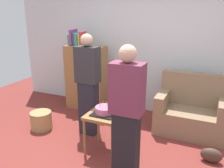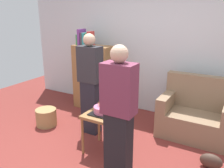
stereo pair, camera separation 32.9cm
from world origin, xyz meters
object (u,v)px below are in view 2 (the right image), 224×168
birthday_cake (103,110)px  wicker_basket (46,117)px  couch (196,115)px  person_blowing_candles (90,84)px  person_holding_cake (119,117)px  bookshelf (93,76)px  handbag (211,161)px  side_table (103,119)px

birthday_cake → wicker_basket: 1.41m
birthday_cake → couch: bearing=47.7°
person_blowing_candles → person_holding_cake: same height
person_holding_cake → birthday_cake: bearing=-26.6°
birthday_cake → person_blowing_candles: (-0.48, 0.39, 0.20)m
person_blowing_candles → person_holding_cake: bearing=-35.7°
bookshelf → person_blowing_candles: bearing=-57.7°
bookshelf → birthday_cake: size_ratio=5.03×
couch → person_blowing_candles: person_blowing_candles is taller
couch → handbag: couch is taller
person_blowing_candles → birthday_cake: bearing=-33.9°
handbag → wicker_basket: bearing=-176.5°
couch → birthday_cake: couch is taller
birthday_cake → wicker_basket: size_ratio=0.89×
wicker_basket → handbag: size_ratio=1.29×
couch → person_holding_cake: (-0.55, -1.60, 0.49)m
birthday_cake → person_holding_cake: bearing=-42.9°
birthday_cake → person_blowing_candles: 0.65m
person_holding_cake → wicker_basket: size_ratio=4.53×
couch → person_blowing_candles: (-1.52, -0.75, 0.49)m
side_table → handbag: (1.41, 0.35, -0.40)m
wicker_basket → birthday_cake: bearing=-8.1°
side_table → person_blowing_candles: bearing=140.6°
side_table → wicker_basket: side_table is taller
birthday_cake → handbag: size_ratio=1.14×
wicker_basket → person_holding_cake: bearing=-19.7°
bookshelf → wicker_basket: bookshelf is taller
side_table → person_blowing_candles: 0.70m
bookshelf → person_blowing_candles: 1.07m
person_holding_cake → handbag: (0.92, 0.81, -0.73)m
bookshelf → person_blowing_candles: person_blowing_candles is taller
person_blowing_candles → handbag: bearing=4.2°
wicker_basket → handbag: 2.73m
birthday_cake → person_holding_cake: (0.49, -0.46, 0.20)m
person_holding_cake → side_table: bearing=-26.6°
person_blowing_candles → bookshelf: bearing=127.8°
bookshelf → side_table: bookshelf is taller
side_table → person_blowing_candles: person_blowing_candles is taller
birthday_cake → side_table: bearing=-85.9°
bookshelf → person_blowing_candles: (0.57, -0.90, 0.15)m
couch → bookshelf: (-2.09, 0.15, 0.34)m
handbag → birthday_cake: bearing=-166.1°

